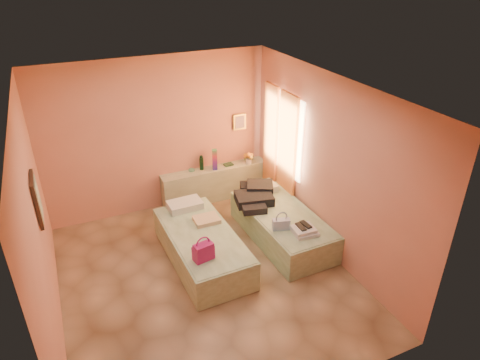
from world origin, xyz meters
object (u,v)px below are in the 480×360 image
Objects in this scene: bed_right at (282,226)px; green_book at (228,164)px; blue_handbag at (281,224)px; bed_left at (202,247)px; magenta_handbag at (203,251)px; headboard_ledge at (215,183)px; water_bottle at (201,163)px; towel_stack at (305,231)px; flower_vase at (249,157)px.

green_book reaches higher than bed_right.
bed_right is at bearing 74.62° from blue_handbag.
bed_left is 7.14× the size of magenta_handbag.
headboard_ledge is 1.02× the size of bed_right.
bed_right is 0.57m from blue_handbag.
bed_right is 1.73m from magenta_handbag.
headboard_ledge is 0.45m from green_book.
water_bottle is at bearing 120.71° from blue_handbag.
blue_handbag is at bearing -76.66° from water_bottle.
water_bottle is 0.97× the size of magenta_handbag.
water_bottle reaches higher than bed_left.
headboard_ledge is at bearing 105.65° from bed_right.
water_bottle is at bearing 107.98° from towel_stack.
bed_right is 7.38× the size of water_bottle.
bed_left is at bearing -130.33° from green_book.
water_bottle reaches higher than blue_handbag.
bed_right is at bearing -72.84° from headboard_ledge.
green_book is at bearing 96.10° from towel_stack.
green_book is at bearing 106.85° from blue_handbag.
towel_stack is at bearing -26.04° from bed_left.
bed_left is 2.31m from flower_vase.
flower_vase is at bearing 41.74° from magenta_handbag.
blue_handbag is (0.28, -2.09, 0.26)m from headboard_ledge.
bed_left is at bearing 178.71° from blue_handbag.
blue_handbag is (-0.02, -2.10, -0.08)m from green_book.
headboard_ledge reaches higher than bed_left.
blue_handbag reaches higher than towel_stack.
headboard_ledge is 2.54m from magenta_handbag.
headboard_ledge is 1.91m from bed_left.
headboard_ledge is at bearing 173.84° from flower_vase.
bed_left is 5.71× the size of towel_stack.
towel_stack is (1.60, -0.06, -0.08)m from magenta_handbag.
headboard_ledge is 7.56× the size of water_bottle.
bed_left and bed_right have the same top height.
bed_left is 7.56× the size of blue_handbag.
towel_stack is at bearing -72.02° from water_bottle.
magenta_handbag is at bearing 177.91° from towel_stack.
water_bottle is 0.92m from flower_vase.
green_book reaches higher than bed_left.
blue_handbag is (1.33, 0.20, -0.05)m from magenta_handbag.
bed_left is 7.53× the size of flower_vase.
towel_stack is at bearing -26.43° from blue_handbag.
headboard_ledge is 7.75× the size of blue_handbag.
bed_right is 7.53× the size of flower_vase.
magenta_handbag is (-1.58, -0.59, 0.38)m from bed_right.
bed_right is (1.40, 0.00, 0.00)m from bed_left.
green_book is 2.67m from magenta_handbag.
flower_vase is (0.16, 1.63, 0.53)m from bed_right.
flower_vase is (0.92, -0.13, -0.00)m from water_bottle.
headboard_ledge is 1.02× the size of bed_left.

